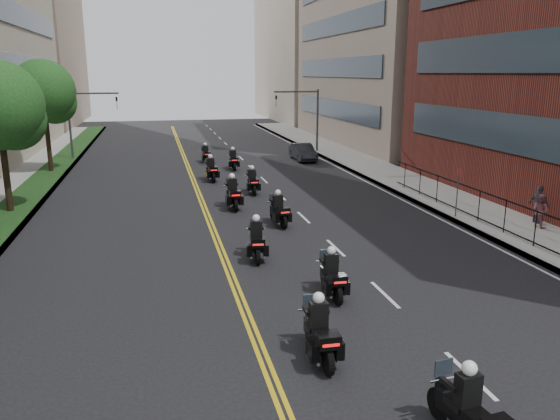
{
  "coord_description": "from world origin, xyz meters",
  "views": [
    {
      "loc": [
        -3.83,
        -5.36,
        7.02
      ],
      "look_at": [
        0.87,
        15.1,
        1.72
      ],
      "focal_mm": 35.0,
      "sensor_mm": 36.0,
      "label": 1
    }
  ],
  "objects_px": {
    "motorcycle_4": "(257,242)",
    "motorcycle_7": "(252,182)",
    "motorcycle_6": "(233,195)",
    "parked_sedan": "(303,152)",
    "pedestrian_b": "(541,211)",
    "motorcycle_5": "(279,211)",
    "pedestrian_c": "(539,205)",
    "motorcycle_8": "(211,170)",
    "motorcycle_1": "(470,415)",
    "motorcycle_2": "(320,334)",
    "motorcycle_9": "(233,161)",
    "motorcycle_3": "(332,277)",
    "motorcycle_10": "(206,155)"
  },
  "relations": [
    {
      "from": "motorcycle_2",
      "to": "motorcycle_9",
      "type": "relative_size",
      "value": 1.04
    },
    {
      "from": "motorcycle_1",
      "to": "pedestrian_c",
      "type": "distance_m",
      "value": 17.79
    },
    {
      "from": "pedestrian_b",
      "to": "motorcycle_5",
      "type": "bearing_deg",
      "value": 62.58
    },
    {
      "from": "motorcycle_7",
      "to": "motorcycle_10",
      "type": "bearing_deg",
      "value": 99.43
    },
    {
      "from": "motorcycle_8",
      "to": "motorcycle_10",
      "type": "height_order",
      "value": "motorcycle_8"
    },
    {
      "from": "motorcycle_7",
      "to": "motorcycle_10",
      "type": "height_order",
      "value": "motorcycle_7"
    },
    {
      "from": "motorcycle_10",
      "to": "pedestrian_b",
      "type": "relative_size",
      "value": 1.4
    },
    {
      "from": "motorcycle_5",
      "to": "motorcycle_10",
      "type": "height_order",
      "value": "motorcycle_5"
    },
    {
      "from": "motorcycle_3",
      "to": "motorcycle_5",
      "type": "distance_m",
      "value": 8.64
    },
    {
      "from": "motorcycle_3",
      "to": "motorcycle_6",
      "type": "relative_size",
      "value": 0.88
    },
    {
      "from": "motorcycle_6",
      "to": "parked_sedan",
      "type": "distance_m",
      "value": 16.99
    },
    {
      "from": "motorcycle_10",
      "to": "parked_sedan",
      "type": "bearing_deg",
      "value": -8.45
    },
    {
      "from": "pedestrian_c",
      "to": "pedestrian_b",
      "type": "bearing_deg",
      "value": 136.04
    },
    {
      "from": "motorcycle_1",
      "to": "motorcycle_10",
      "type": "height_order",
      "value": "motorcycle_1"
    },
    {
      "from": "motorcycle_5",
      "to": "motorcycle_8",
      "type": "bearing_deg",
      "value": 94.19
    },
    {
      "from": "motorcycle_1",
      "to": "motorcycle_7",
      "type": "height_order",
      "value": "motorcycle_1"
    },
    {
      "from": "motorcycle_6",
      "to": "motorcycle_8",
      "type": "xyz_separation_m",
      "value": [
        -0.32,
        7.9,
        -0.04
      ]
    },
    {
      "from": "motorcycle_4",
      "to": "motorcycle_1",
      "type": "bearing_deg",
      "value": -73.75
    },
    {
      "from": "motorcycle_2",
      "to": "motorcycle_6",
      "type": "xyz_separation_m",
      "value": [
        0.12,
        16.13,
        0.05
      ]
    },
    {
      "from": "motorcycle_9",
      "to": "motorcycle_4",
      "type": "bearing_deg",
      "value": -94.21
    },
    {
      "from": "motorcycle_5",
      "to": "motorcycle_9",
      "type": "distance_m",
      "value": 15.7
    },
    {
      "from": "motorcycle_6",
      "to": "motorcycle_10",
      "type": "height_order",
      "value": "motorcycle_6"
    },
    {
      "from": "motorcycle_2",
      "to": "motorcycle_10",
      "type": "distance_m",
      "value": 31.65
    },
    {
      "from": "motorcycle_4",
      "to": "motorcycle_8",
      "type": "relative_size",
      "value": 0.98
    },
    {
      "from": "motorcycle_5",
      "to": "parked_sedan",
      "type": "distance_m",
      "value": 19.8
    },
    {
      "from": "motorcycle_9",
      "to": "motorcycle_3",
      "type": "bearing_deg",
      "value": -89.3
    },
    {
      "from": "motorcycle_9",
      "to": "pedestrian_c",
      "type": "distance_m",
      "value": 21.97
    },
    {
      "from": "motorcycle_1",
      "to": "motorcycle_4",
      "type": "height_order",
      "value": "motorcycle_1"
    },
    {
      "from": "motorcycle_4",
      "to": "motorcycle_8",
      "type": "xyz_separation_m",
      "value": [
        -0.07,
        16.13,
        0.02
      ]
    },
    {
      "from": "motorcycle_4",
      "to": "motorcycle_6",
      "type": "bearing_deg",
      "value": 95.09
    },
    {
      "from": "motorcycle_2",
      "to": "motorcycle_7",
      "type": "distance_m",
      "value": 19.65
    },
    {
      "from": "motorcycle_5",
      "to": "motorcycle_7",
      "type": "xyz_separation_m",
      "value": [
        0.01,
        7.19,
        -0.01
      ]
    },
    {
      "from": "motorcycle_2",
      "to": "motorcycle_9",
      "type": "bearing_deg",
      "value": 87.3
    },
    {
      "from": "motorcycle_5",
      "to": "motorcycle_2",
      "type": "bearing_deg",
      "value": -103.57
    },
    {
      "from": "motorcycle_4",
      "to": "motorcycle_6",
      "type": "distance_m",
      "value": 8.23
    },
    {
      "from": "motorcycle_2",
      "to": "motorcycle_3",
      "type": "height_order",
      "value": "motorcycle_2"
    },
    {
      "from": "motorcycle_10",
      "to": "motorcycle_2",
      "type": "bearing_deg",
      "value": -95.01
    },
    {
      "from": "motorcycle_4",
      "to": "pedestrian_c",
      "type": "relative_size",
      "value": 1.32
    },
    {
      "from": "motorcycle_4",
      "to": "motorcycle_7",
      "type": "height_order",
      "value": "motorcycle_4"
    },
    {
      "from": "motorcycle_8",
      "to": "motorcycle_10",
      "type": "bearing_deg",
      "value": 82.46
    },
    {
      "from": "pedestrian_b",
      "to": "parked_sedan",
      "type": "bearing_deg",
      "value": 2.58
    },
    {
      "from": "motorcycle_5",
      "to": "pedestrian_b",
      "type": "bearing_deg",
      "value": -22.46
    },
    {
      "from": "pedestrian_c",
      "to": "motorcycle_5",
      "type": "bearing_deg",
      "value": 63.51
    },
    {
      "from": "motorcycle_4",
      "to": "motorcycle_2",
      "type": "bearing_deg",
      "value": -82.22
    },
    {
      "from": "motorcycle_7",
      "to": "motorcycle_10",
      "type": "distance_m",
      "value": 12.2
    },
    {
      "from": "motorcycle_2",
      "to": "motorcycle_10",
      "type": "xyz_separation_m",
      "value": [
        0.15,
        31.65,
        -0.05
      ]
    },
    {
      "from": "motorcycle_2",
      "to": "pedestrian_c",
      "type": "xyz_separation_m",
      "value": [
        13.58,
        9.49,
        0.35
      ]
    },
    {
      "from": "motorcycle_7",
      "to": "pedestrian_c",
      "type": "relative_size",
      "value": 1.28
    },
    {
      "from": "motorcycle_9",
      "to": "motorcycle_1",
      "type": "bearing_deg",
      "value": -88.65
    },
    {
      "from": "motorcycle_7",
      "to": "parked_sedan",
      "type": "height_order",
      "value": "motorcycle_7"
    }
  ]
}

